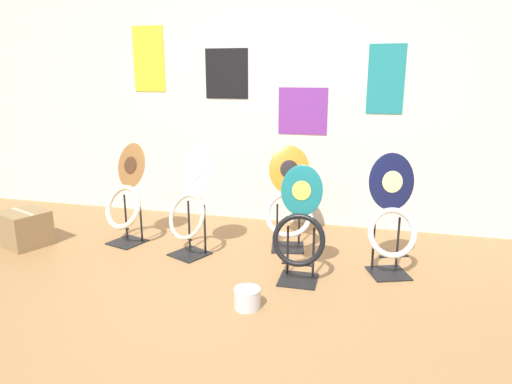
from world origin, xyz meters
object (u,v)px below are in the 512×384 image
Objects in this scene: toilet_seat_display_navy_moon at (392,219)px; storage_box at (25,228)px; toilet_seat_display_woodgrain at (125,200)px; toilet_seat_display_teal_sax at (299,230)px; paint_can at (247,297)px; toilet_seat_display_white_plain at (190,204)px; toilet_seat_display_orange_sun at (289,202)px.

toilet_seat_display_navy_moon reaches higher than storage_box.
toilet_seat_display_navy_moon is 2.29m from toilet_seat_display_woodgrain.
toilet_seat_display_teal_sax reaches higher than paint_can.
paint_can is at bearing -32.67° from toilet_seat_display_woodgrain.
paint_can is (-0.26, -0.50, -0.32)m from toilet_seat_display_teal_sax.
toilet_seat_display_navy_moon is 1.04× the size of toilet_seat_display_woodgrain.
storage_box is at bearing -173.23° from toilet_seat_display_white_plain.
toilet_seat_display_teal_sax is at bearing -155.64° from toilet_seat_display_navy_moon.
paint_can is at bearing -117.07° from toilet_seat_display_teal_sax.
toilet_seat_display_teal_sax is 0.69m from toilet_seat_display_orange_sun.
toilet_seat_display_navy_moon is 1.08× the size of toilet_seat_display_teal_sax.
toilet_seat_display_woodgrain is 0.97× the size of toilet_seat_display_white_plain.
storage_box is (-2.49, 0.10, -0.24)m from toilet_seat_display_teal_sax.
toilet_seat_display_woodgrain reaches higher than paint_can.
toilet_seat_display_teal_sax is at bearing 62.93° from paint_can.
toilet_seat_display_woodgrain is 0.93m from storage_box.
toilet_seat_display_orange_sun is 2.37m from storage_box.
toilet_seat_display_white_plain is 1.12m from paint_can.
toilet_seat_display_orange_sun is at bearing 13.72° from storage_box.
toilet_seat_display_white_plain is (0.67, -0.11, 0.04)m from toilet_seat_display_woodgrain.
toilet_seat_display_orange_sun reaches higher than paint_can.
toilet_seat_display_navy_moon is 0.71m from toilet_seat_display_teal_sax.
toilet_seat_display_woodgrain is at bearing 18.78° from storage_box.
toilet_seat_display_navy_moon is at bearing 41.26° from paint_can.
paint_can is (1.38, -0.89, -0.32)m from toilet_seat_display_woodgrain.
toilet_seat_display_navy_moon is at bearing -22.94° from toilet_seat_display_orange_sun.
toilet_seat_display_orange_sun is 1.20m from paint_can.
toilet_seat_display_orange_sun reaches higher than storage_box.
toilet_seat_display_woodgrain is 0.68m from toilet_seat_display_white_plain.
toilet_seat_display_orange_sun is at bearing 10.59° from toilet_seat_display_woodgrain.
toilet_seat_display_orange_sun reaches higher than toilet_seat_display_teal_sax.
toilet_seat_display_teal_sax is at bearing -16.07° from toilet_seat_display_white_plain.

